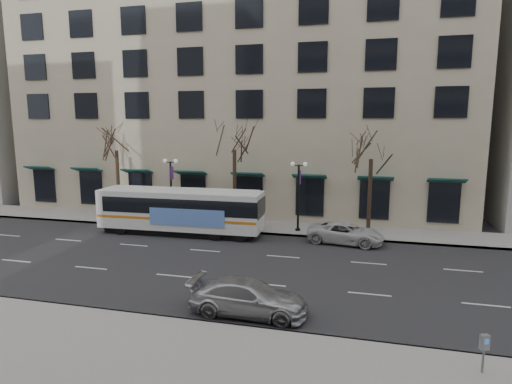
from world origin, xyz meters
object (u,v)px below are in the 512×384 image
(tree_far_mid, at_px, (234,137))
(lamp_post_left, at_px, (171,188))
(tree_far_left, at_px, (116,139))
(tree_far_right, at_px, (372,145))
(city_bus, at_px, (181,210))
(lamp_post_right, at_px, (298,193))
(pay_station, at_px, (484,345))
(white_pickup, at_px, (346,233))
(silver_car, at_px, (249,297))

(tree_far_mid, distance_m, lamp_post_left, 6.40)
(tree_far_left, distance_m, tree_far_right, 20.00)
(tree_far_left, height_order, city_bus, tree_far_left)
(lamp_post_right, relative_size, pay_station, 4.10)
(tree_far_mid, bearing_deg, white_pickup, -16.97)
(tree_far_right, bearing_deg, lamp_post_left, -177.71)
(tree_far_right, xyz_separation_m, lamp_post_right, (-4.99, -0.60, -3.48))
(tree_far_left, distance_m, lamp_post_left, 6.29)
(tree_far_right, relative_size, lamp_post_right, 1.55)
(silver_car, distance_m, white_pickup, 12.38)
(tree_far_mid, height_order, tree_far_right, tree_far_mid)
(tree_far_left, relative_size, white_pickup, 1.66)
(silver_car, xyz_separation_m, pay_station, (8.40, -2.56, 0.34))
(white_pickup, bearing_deg, silver_car, 171.39)
(tree_far_right, bearing_deg, silver_car, -109.05)
(tree_far_mid, xyz_separation_m, white_pickup, (8.52, -2.60, -6.21))
(lamp_post_right, xyz_separation_m, silver_car, (-0.01, -13.87, -2.21))
(city_bus, height_order, pay_station, city_bus)
(white_pickup, bearing_deg, city_bus, 99.85)
(pay_station, bearing_deg, lamp_post_left, 118.67)
(tree_far_mid, relative_size, tree_far_right, 1.06)
(white_pickup, relative_size, pay_station, 3.95)
(tree_far_right, xyz_separation_m, white_pickup, (-1.48, -2.60, -5.73))
(city_bus, distance_m, silver_car, 14.09)
(lamp_post_right, bearing_deg, pay_station, -62.94)
(lamp_post_left, distance_m, city_bus, 3.27)
(tree_far_mid, relative_size, silver_car, 1.70)
(tree_far_mid, height_order, lamp_post_right, tree_far_mid)
(tree_far_mid, bearing_deg, tree_far_left, -180.00)
(tree_far_mid, distance_m, lamp_post_right, 6.41)
(lamp_post_right, relative_size, city_bus, 0.43)
(tree_far_left, bearing_deg, city_bus, -23.54)
(tree_far_left, height_order, white_pickup, tree_far_left)
(silver_car, bearing_deg, lamp_post_left, 36.09)
(lamp_post_right, distance_m, pay_station, 18.55)
(lamp_post_left, bearing_deg, tree_far_left, 173.17)
(tree_far_left, xyz_separation_m, tree_far_right, (20.00, 0.00, -0.28))
(lamp_post_left, distance_m, lamp_post_right, 10.00)
(tree_far_left, bearing_deg, lamp_post_left, -6.83)
(tree_far_mid, xyz_separation_m, pay_station, (13.41, -17.04, -5.84))
(tree_far_left, relative_size, silver_car, 1.66)
(tree_far_right, distance_m, city_bus, 14.23)
(tree_far_left, relative_size, city_bus, 0.69)
(tree_far_left, xyz_separation_m, lamp_post_left, (5.01, -0.60, -3.75))
(tree_far_right, bearing_deg, tree_far_left, 180.00)
(tree_far_right, distance_m, lamp_post_left, 15.40)
(silver_car, xyz_separation_m, white_pickup, (3.52, 11.87, -0.03))
(tree_far_mid, xyz_separation_m, lamp_post_right, (5.01, -0.60, -3.96))
(pay_station, bearing_deg, lamp_post_right, 97.52)
(lamp_post_right, bearing_deg, white_pickup, -29.68)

